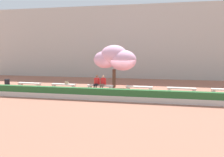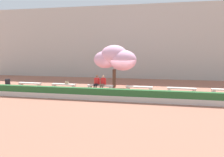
{
  "view_description": "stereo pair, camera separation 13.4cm",
  "coord_description": "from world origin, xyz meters",
  "px_view_note": "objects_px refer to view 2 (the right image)",
  "views": [
    {
      "loc": [
        2.93,
        -17.51,
        3.33
      ],
      "look_at": [
        -0.65,
        0.2,
        1.0
      ],
      "focal_mm": 35.0,
      "sensor_mm": 36.0,
      "label": 1
    },
    {
      "loc": [
        3.06,
        -17.49,
        3.33
      ],
      "look_at": [
        -0.65,
        0.2,
        1.0
      ],
      "focal_mm": 35.0,
      "sensor_mm": 36.0,
      "label": 2
    }
  ],
  "objects_px": {
    "handbag": "(67,82)",
    "trash_bin": "(8,83)",
    "stone_bench_near_west": "(64,85)",
    "stone_bench_near_east": "(139,88)",
    "person_seated_right": "(103,82)",
    "cherry_tree_main": "(116,58)",
    "stone_bench_center": "(100,87)",
    "stone_bench_west_end": "(30,84)",
    "person_seated_left": "(97,82)",
    "stone_bench_east_end": "(181,89)"
  },
  "relations": [
    {
      "from": "stone_bench_near_west",
      "to": "handbag",
      "type": "height_order",
      "value": "handbag"
    },
    {
      "from": "person_seated_right",
      "to": "stone_bench_east_end",
      "type": "bearing_deg",
      "value": 0.48
    },
    {
      "from": "trash_bin",
      "to": "stone_bench_center",
      "type": "bearing_deg",
      "value": 2.79
    },
    {
      "from": "stone_bench_center",
      "to": "cherry_tree_main",
      "type": "height_order",
      "value": "cherry_tree_main"
    },
    {
      "from": "stone_bench_east_end",
      "to": "handbag",
      "type": "distance_m",
      "value": 9.53
    },
    {
      "from": "person_seated_left",
      "to": "person_seated_right",
      "type": "height_order",
      "value": "same"
    },
    {
      "from": "stone_bench_center",
      "to": "person_seated_left",
      "type": "distance_m",
      "value": 0.48
    },
    {
      "from": "person_seated_right",
      "to": "cherry_tree_main",
      "type": "relative_size",
      "value": 0.33
    },
    {
      "from": "stone_bench_west_end",
      "to": "person_seated_right",
      "type": "xyz_separation_m",
      "value": [
        6.81,
        -0.05,
        0.38
      ]
    },
    {
      "from": "trash_bin",
      "to": "person_seated_left",
      "type": "bearing_deg",
      "value": 2.52
    },
    {
      "from": "person_seated_left",
      "to": "handbag",
      "type": "distance_m",
      "value": 2.69
    },
    {
      "from": "stone_bench_near_west",
      "to": "stone_bench_center",
      "type": "height_order",
      "value": "same"
    },
    {
      "from": "stone_bench_near_east",
      "to": "handbag",
      "type": "relative_size",
      "value": 6.53
    },
    {
      "from": "stone_bench_west_end",
      "to": "stone_bench_east_end",
      "type": "relative_size",
      "value": 1.0
    },
    {
      "from": "cherry_tree_main",
      "to": "trash_bin",
      "type": "distance_m",
      "value": 9.98
    },
    {
      "from": "cherry_tree_main",
      "to": "trash_bin",
      "type": "relative_size",
      "value": 4.96
    },
    {
      "from": "person_seated_left",
      "to": "trash_bin",
      "type": "distance_m",
      "value": 8.23
    },
    {
      "from": "stone_bench_center",
      "to": "stone_bench_west_end",
      "type": "bearing_deg",
      "value": -180.0
    },
    {
      "from": "stone_bench_near_west",
      "to": "stone_bench_east_end",
      "type": "relative_size",
      "value": 1.0
    },
    {
      "from": "stone_bench_east_end",
      "to": "stone_bench_center",
      "type": "bearing_deg",
      "value": 180.0
    },
    {
      "from": "cherry_tree_main",
      "to": "stone_bench_center",
      "type": "bearing_deg",
      "value": -120.46
    },
    {
      "from": "stone_bench_center",
      "to": "cherry_tree_main",
      "type": "distance_m",
      "value": 3.04
    },
    {
      "from": "stone_bench_west_end",
      "to": "stone_bench_center",
      "type": "bearing_deg",
      "value": 0.0
    },
    {
      "from": "stone_bench_west_end",
      "to": "person_seated_right",
      "type": "relative_size",
      "value": 1.72
    },
    {
      "from": "stone_bench_near_west",
      "to": "stone_bench_near_east",
      "type": "height_order",
      "value": "same"
    },
    {
      "from": "cherry_tree_main",
      "to": "stone_bench_near_west",
      "type": "bearing_deg",
      "value": -158.38
    },
    {
      "from": "person_seated_left",
      "to": "person_seated_right",
      "type": "bearing_deg",
      "value": 0.06
    },
    {
      "from": "handbag",
      "to": "cherry_tree_main",
      "type": "height_order",
      "value": "cherry_tree_main"
    },
    {
      "from": "person_seated_right",
      "to": "handbag",
      "type": "distance_m",
      "value": 3.24
    },
    {
      "from": "stone_bench_near_west",
      "to": "stone_bench_east_end",
      "type": "xyz_separation_m",
      "value": [
        9.82,
        0.0,
        0.0
      ]
    },
    {
      "from": "stone_bench_east_end",
      "to": "trash_bin",
      "type": "relative_size",
      "value": 2.84
    },
    {
      "from": "stone_bench_near_west",
      "to": "trash_bin",
      "type": "relative_size",
      "value": 2.84
    },
    {
      "from": "person_seated_right",
      "to": "handbag",
      "type": "relative_size",
      "value": 3.81
    },
    {
      "from": "stone_bench_west_end",
      "to": "trash_bin",
      "type": "height_order",
      "value": "trash_bin"
    },
    {
      "from": "stone_bench_near_west",
      "to": "stone_bench_west_end",
      "type": "bearing_deg",
      "value": 180.0
    },
    {
      "from": "stone_bench_west_end",
      "to": "person_seated_right",
      "type": "height_order",
      "value": "person_seated_right"
    },
    {
      "from": "cherry_tree_main",
      "to": "person_seated_right",
      "type": "bearing_deg",
      "value": -112.84
    },
    {
      "from": "handbag",
      "to": "trash_bin",
      "type": "bearing_deg",
      "value": -175.64
    },
    {
      "from": "handbag",
      "to": "trash_bin",
      "type": "distance_m",
      "value": 5.55
    },
    {
      "from": "stone_bench_west_end",
      "to": "person_seated_left",
      "type": "bearing_deg",
      "value": -0.48
    },
    {
      "from": "stone_bench_center",
      "to": "cherry_tree_main",
      "type": "bearing_deg",
      "value": 59.54
    },
    {
      "from": "stone_bench_west_end",
      "to": "stone_bench_near_west",
      "type": "distance_m",
      "value": 3.27
    },
    {
      "from": "stone_bench_east_end",
      "to": "trash_bin",
      "type": "height_order",
      "value": "trash_bin"
    },
    {
      "from": "stone_bench_west_end",
      "to": "stone_bench_near_east",
      "type": "relative_size",
      "value": 1.0
    },
    {
      "from": "person_seated_right",
      "to": "stone_bench_near_east",
      "type": "bearing_deg",
      "value": 0.99
    },
    {
      "from": "stone_bench_near_west",
      "to": "stone_bench_east_end",
      "type": "height_order",
      "value": "same"
    },
    {
      "from": "stone_bench_near_west",
      "to": "handbag",
      "type": "distance_m",
      "value": 0.4
    },
    {
      "from": "stone_bench_near_west",
      "to": "person_seated_right",
      "type": "bearing_deg",
      "value": -0.84
    },
    {
      "from": "person_seated_left",
      "to": "handbag",
      "type": "bearing_deg",
      "value": 178.74
    },
    {
      "from": "stone_bench_east_end",
      "to": "handbag",
      "type": "bearing_deg",
      "value": 179.96
    }
  ]
}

